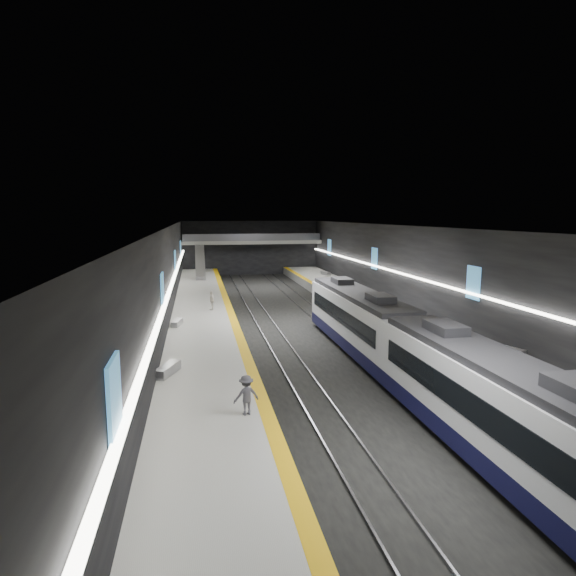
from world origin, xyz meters
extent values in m
plane|color=black|center=(0.00, 0.00, 0.00)|extent=(70.00, 70.00, 0.00)
cube|color=beige|center=(0.00, 0.00, 8.00)|extent=(20.00, 70.00, 0.04)
cube|color=black|center=(-10.00, 0.00, 4.00)|extent=(0.04, 70.00, 8.00)
cube|color=black|center=(10.00, 0.00, 4.00)|extent=(0.04, 70.00, 8.00)
cube|color=black|center=(0.00, 35.00, 4.00)|extent=(20.00, 0.04, 8.00)
cube|color=slate|center=(-7.50, 0.00, 0.50)|extent=(5.00, 70.00, 1.00)
cube|color=#B6B6B1|center=(-7.50, 0.00, 1.01)|extent=(5.00, 70.00, 0.02)
cube|color=yellow|center=(-5.30, 0.00, 1.02)|extent=(0.60, 70.00, 0.02)
cube|color=slate|center=(7.50, 0.00, 0.50)|extent=(5.00, 70.00, 1.00)
cube|color=#B6B6B1|center=(7.50, 0.00, 1.01)|extent=(5.00, 70.00, 0.02)
cube|color=yellow|center=(5.30, 0.00, 1.02)|extent=(0.60, 70.00, 0.02)
cube|color=gray|center=(-3.22, 0.00, 0.06)|extent=(0.08, 70.00, 0.12)
cube|color=gray|center=(-1.78, 0.00, 0.06)|extent=(0.08, 70.00, 0.12)
cube|color=gray|center=(1.78, 0.00, 0.06)|extent=(0.08, 70.00, 0.12)
cube|color=gray|center=(3.22, 0.00, 0.06)|extent=(0.08, 70.00, 0.12)
cube|color=black|center=(2.50, -21.70, 0.75)|extent=(2.65, 15.00, 0.80)
cube|color=white|center=(2.50, -21.70, 2.40)|extent=(2.65, 15.00, 2.50)
cube|color=black|center=(2.50, -21.70, 3.80)|extent=(2.44, 14.25, 0.30)
cube|color=black|center=(2.50, -21.70, 2.45)|extent=(2.69, 13.20, 1.00)
cube|color=black|center=(2.50, -6.70, 0.75)|extent=(2.65, 15.00, 0.80)
cube|color=white|center=(2.50, -6.70, 2.40)|extent=(2.65, 15.00, 2.50)
cube|color=black|center=(2.50, -6.70, 3.80)|extent=(2.44, 14.25, 0.30)
cube|color=black|center=(2.50, -6.70, 2.45)|extent=(2.69, 13.20, 1.00)
cube|color=black|center=(2.50, -14.22, 2.35)|extent=(1.85, 0.05, 1.20)
cube|color=#428EC6|center=(-9.92, -25.00, 4.50)|extent=(0.10, 1.50, 2.20)
cube|color=#428EC6|center=(-9.92, -8.00, 4.50)|extent=(0.10, 1.50, 2.20)
cube|color=#428EC6|center=(-9.92, 10.00, 4.50)|extent=(0.10, 1.50, 2.20)
cube|color=#428EC6|center=(-9.92, 27.00, 4.50)|extent=(0.10, 1.50, 2.20)
cube|color=#428EC6|center=(9.92, -8.00, 4.50)|extent=(0.10, 1.50, 2.20)
cube|color=#428EC6|center=(9.92, 10.00, 4.50)|extent=(0.10, 1.50, 2.20)
cube|color=#428EC6|center=(9.92, 27.00, 4.50)|extent=(0.10, 1.50, 2.20)
cube|color=white|center=(-9.80, 0.00, 3.80)|extent=(0.25, 68.60, 0.12)
cube|color=white|center=(9.80, 0.00, 3.80)|extent=(0.25, 68.60, 0.12)
cube|color=gray|center=(0.00, 33.00, 5.00)|extent=(20.00, 3.00, 0.50)
cube|color=#47474C|center=(0.00, 31.55, 5.75)|extent=(19.60, 0.08, 1.00)
cube|color=#99999E|center=(-7.50, 26.00, 2.90)|extent=(1.20, 7.50, 3.92)
cube|color=#99999E|center=(-9.50, -12.55, 1.25)|extent=(1.29, 2.08, 0.49)
cube|color=#99999E|center=(-9.44, -1.60, 1.21)|extent=(0.83, 1.77, 0.42)
cube|color=#99999E|center=(9.28, -12.71, 1.25)|extent=(1.32, 2.12, 0.50)
cube|color=#99999E|center=(8.81, 24.70, 1.23)|extent=(0.96, 1.94, 0.46)
imported|color=#C6624A|center=(5.79, -16.66, 1.99)|extent=(0.58, 0.78, 1.98)
imported|color=silver|center=(-6.77, 3.63, 1.81)|extent=(0.57, 1.01, 1.63)
imported|color=#46454E|center=(-6.12, -18.17, 1.81)|extent=(1.16, 0.83, 1.62)
camera|label=1|loc=(-7.91, -36.43, 8.94)|focal=30.00mm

